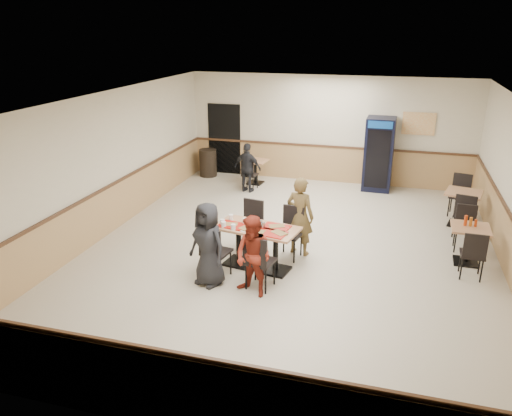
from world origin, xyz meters
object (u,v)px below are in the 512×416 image
(diner_woman_left, at_px, (208,244))
(side_table_near, at_px, (469,239))
(diner_man_opposite, at_px, (300,216))
(lone_diner, at_px, (248,168))
(diner_woman_right, at_px, (253,257))
(pepsi_cooler, at_px, (379,154))
(main_table, at_px, (257,241))
(back_table, at_px, (255,168))
(trash_bin, at_px, (208,163))
(side_table_far, at_px, (462,203))

(diner_woman_left, bearing_deg, side_table_near, 49.19)
(diner_man_opposite, xyz_separation_m, lone_diner, (-2.10, 3.46, -0.12))
(diner_woman_right, xyz_separation_m, diner_man_opposite, (0.42, 1.79, 0.09))
(diner_man_opposite, relative_size, pepsi_cooler, 0.80)
(main_table, distance_m, back_table, 5.27)
(diner_man_opposite, relative_size, trash_bin, 1.95)
(main_table, xyz_separation_m, diner_woman_right, (0.21, -0.97, 0.16))
(side_table_near, xyz_separation_m, back_table, (-5.25, 3.80, -0.03))
(diner_woman_right, height_order, pepsi_cooler, pepsi_cooler)
(diner_woman_left, relative_size, lone_diner, 1.12)
(diner_man_opposite, relative_size, side_table_near, 2.14)
(diner_woman_left, bearing_deg, back_table, 121.96)
(diner_woman_right, bearing_deg, side_table_far, 72.37)
(side_table_far, bearing_deg, trash_bin, 162.69)
(side_table_near, height_order, back_table, side_table_near)
(back_table, bearing_deg, main_table, -73.91)
(back_table, bearing_deg, diner_woman_right, -74.49)
(back_table, relative_size, pepsi_cooler, 0.36)
(diner_woman_right, relative_size, lone_diner, 1.04)
(diner_man_opposite, xyz_separation_m, side_table_near, (3.15, 0.44, -0.30))
(side_table_far, bearing_deg, pepsi_cooler, 131.95)
(diner_woman_right, relative_size, pepsi_cooler, 0.70)
(trash_bin, bearing_deg, pepsi_cooler, 0.50)
(main_table, relative_size, back_table, 2.29)
(side_table_far, bearing_deg, back_table, 161.33)
(diner_man_opposite, bearing_deg, diner_woman_left, 67.54)
(diner_woman_right, height_order, diner_man_opposite, diner_man_opposite)
(main_table, height_order, diner_woman_right, diner_woman_right)
(diner_man_opposite, relative_size, lone_diner, 1.18)
(main_table, xyz_separation_m, back_table, (-1.46, 5.06, -0.08))
(side_table_far, bearing_deg, diner_man_opposite, -142.86)
(diner_man_opposite, bearing_deg, side_table_near, -156.62)
(main_table, xyz_separation_m, trash_bin, (-3.03, 5.41, -0.14))
(side_table_far, height_order, trash_bin, trash_bin)
(lone_diner, height_order, pepsi_cooler, pepsi_cooler)
(diner_woman_right, distance_m, side_table_near, 4.22)
(lone_diner, bearing_deg, main_table, 119.77)
(diner_woman_left, relative_size, back_table, 2.11)
(diner_woman_left, relative_size, side_table_near, 2.03)
(pepsi_cooler, bearing_deg, diner_man_opposite, -103.49)
(diner_woman_left, height_order, trash_bin, diner_woman_left)
(side_table_near, height_order, pepsi_cooler, pepsi_cooler)
(diner_woman_left, relative_size, pepsi_cooler, 0.75)
(diner_man_opposite, bearing_deg, pepsi_cooler, -89.74)
(diner_man_opposite, distance_m, side_table_near, 3.20)
(diner_woman_right, distance_m, diner_man_opposite, 1.84)
(side_table_far, distance_m, pepsi_cooler, 2.98)
(side_table_near, relative_size, back_table, 1.04)
(lone_diner, distance_m, pepsi_cooler, 3.57)
(main_table, height_order, back_table, main_table)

